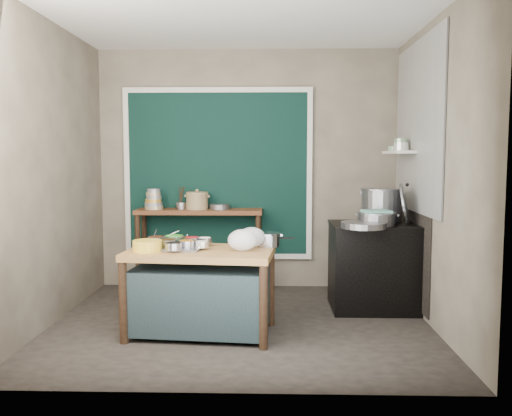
{
  "coord_description": "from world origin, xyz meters",
  "views": [
    {
      "loc": [
        0.28,
        -4.92,
        1.55
      ],
      "look_at": [
        0.14,
        0.25,
        1.06
      ],
      "focal_mm": 38.0,
      "sensor_mm": 36.0,
      "label": 1
    }
  ],
  "objects_px": {
    "yellow_basin": "(147,246)",
    "ceramic_crock": "(197,202)",
    "back_counter": "(200,250)",
    "saucepan": "(268,240)",
    "stove_block": "(376,268)",
    "steamer": "(376,219)",
    "prep_table": "(201,292)",
    "stock_pot": "(381,205)",
    "condiment_tray": "(175,247)",
    "utensil_cup": "(181,206)"
  },
  "relations": [
    {
      "from": "stove_block",
      "to": "steamer",
      "type": "height_order",
      "value": "steamer"
    },
    {
      "from": "back_counter",
      "to": "condiment_tray",
      "type": "xyz_separation_m",
      "value": [
        -0.01,
        -1.54,
        0.29
      ]
    },
    {
      "from": "condiment_tray",
      "to": "utensil_cup",
      "type": "height_order",
      "value": "utensil_cup"
    },
    {
      "from": "yellow_basin",
      "to": "utensil_cup",
      "type": "xyz_separation_m",
      "value": [
        0.01,
        1.69,
        0.19
      ]
    },
    {
      "from": "yellow_basin",
      "to": "back_counter",
      "type": "bearing_deg",
      "value": 82.56
    },
    {
      "from": "back_counter",
      "to": "steamer",
      "type": "bearing_deg",
      "value": -24.99
    },
    {
      "from": "stove_block",
      "to": "steamer",
      "type": "xyz_separation_m",
      "value": [
        -0.03,
        -0.14,
        0.52
      ]
    },
    {
      "from": "prep_table",
      "to": "back_counter",
      "type": "xyz_separation_m",
      "value": [
        -0.22,
        1.58,
        0.1
      ]
    },
    {
      "from": "back_counter",
      "to": "stove_block",
      "type": "height_order",
      "value": "back_counter"
    },
    {
      "from": "back_counter",
      "to": "stock_pot",
      "type": "distance_m",
      "value": 2.13
    },
    {
      "from": "back_counter",
      "to": "saucepan",
      "type": "height_order",
      "value": "back_counter"
    },
    {
      "from": "steamer",
      "to": "prep_table",
      "type": "bearing_deg",
      "value": -156.77
    },
    {
      "from": "stove_block",
      "to": "saucepan",
      "type": "height_order",
      "value": "saucepan"
    },
    {
      "from": "stock_pot",
      "to": "back_counter",
      "type": "bearing_deg",
      "value": 164.34
    },
    {
      "from": "ceramic_crock",
      "to": "condiment_tray",
      "type": "bearing_deg",
      "value": -89.61
    },
    {
      "from": "stove_block",
      "to": "utensil_cup",
      "type": "relative_size",
      "value": 6.76
    },
    {
      "from": "prep_table",
      "to": "back_counter",
      "type": "bearing_deg",
      "value": 103.09
    },
    {
      "from": "saucepan",
      "to": "stock_pot",
      "type": "height_order",
      "value": "stock_pot"
    },
    {
      "from": "steamer",
      "to": "condiment_tray",
      "type": "bearing_deg",
      "value": -160.37
    },
    {
      "from": "prep_table",
      "to": "yellow_basin",
      "type": "distance_m",
      "value": 0.62
    },
    {
      "from": "yellow_basin",
      "to": "stock_pot",
      "type": "bearing_deg",
      "value": 27.19
    },
    {
      "from": "condiment_tray",
      "to": "saucepan",
      "type": "height_order",
      "value": "saucepan"
    },
    {
      "from": "saucepan",
      "to": "prep_table",
      "type": "bearing_deg",
      "value": -169.39
    },
    {
      "from": "yellow_basin",
      "to": "ceramic_crock",
      "type": "xyz_separation_m",
      "value": [
        0.2,
        1.67,
        0.24
      ]
    },
    {
      "from": "prep_table",
      "to": "stock_pot",
      "type": "relative_size",
      "value": 2.83
    },
    {
      "from": "yellow_basin",
      "to": "ceramic_crock",
      "type": "bearing_deg",
      "value": 83.25
    },
    {
      "from": "back_counter",
      "to": "stove_block",
      "type": "bearing_deg",
      "value": -21.02
    },
    {
      "from": "back_counter",
      "to": "saucepan",
      "type": "xyz_separation_m",
      "value": [
        0.8,
        -1.39,
        0.34
      ]
    },
    {
      "from": "back_counter",
      "to": "condiment_tray",
      "type": "relative_size",
      "value": 2.92
    },
    {
      "from": "back_counter",
      "to": "condiment_tray",
      "type": "height_order",
      "value": "back_counter"
    },
    {
      "from": "saucepan",
      "to": "steamer",
      "type": "bearing_deg",
      "value": 18.67
    },
    {
      "from": "prep_table",
      "to": "saucepan",
      "type": "bearing_deg",
      "value": 23.16
    },
    {
      "from": "stove_block",
      "to": "yellow_basin",
      "type": "xyz_separation_m",
      "value": [
        -2.12,
        -0.95,
        0.37
      ]
    },
    {
      "from": "yellow_basin",
      "to": "saucepan",
      "type": "bearing_deg",
      "value": 16.02
    },
    {
      "from": "condiment_tray",
      "to": "steamer",
      "type": "distance_m",
      "value": 2.01
    },
    {
      "from": "ceramic_crock",
      "to": "back_counter",
      "type": "bearing_deg",
      "value": 31.48
    },
    {
      "from": "back_counter",
      "to": "ceramic_crock",
      "type": "distance_m",
      "value": 0.57
    },
    {
      "from": "back_counter",
      "to": "yellow_basin",
      "type": "xyz_separation_m",
      "value": [
        -0.22,
        -1.68,
        0.32
      ]
    },
    {
      "from": "saucepan",
      "to": "ceramic_crock",
      "type": "xyz_separation_m",
      "value": [
        -0.82,
        1.38,
        0.23
      ]
    },
    {
      "from": "back_counter",
      "to": "yellow_basin",
      "type": "relative_size",
      "value": 5.86
    },
    {
      "from": "stock_pot",
      "to": "steamer",
      "type": "xyz_separation_m",
      "value": [
        -0.11,
        -0.32,
        -0.11
      ]
    },
    {
      "from": "ceramic_crock",
      "to": "saucepan",
      "type": "bearing_deg",
      "value": -59.08
    },
    {
      "from": "condiment_tray",
      "to": "prep_table",
      "type": "bearing_deg",
      "value": -9.37
    },
    {
      "from": "prep_table",
      "to": "utensil_cup",
      "type": "distance_m",
      "value": 1.76
    },
    {
      "from": "steamer",
      "to": "utensil_cup",
      "type": "bearing_deg",
      "value": 157.04
    },
    {
      "from": "ceramic_crock",
      "to": "steamer",
      "type": "xyz_separation_m",
      "value": [
        1.89,
        -0.86,
        -0.1
      ]
    },
    {
      "from": "yellow_basin",
      "to": "steamer",
      "type": "bearing_deg",
      "value": 21.27
    },
    {
      "from": "condiment_tray",
      "to": "saucepan",
      "type": "xyz_separation_m",
      "value": [
        0.81,
        0.15,
        0.05
      ]
    },
    {
      "from": "prep_table",
      "to": "stove_block",
      "type": "distance_m",
      "value": 1.89
    },
    {
      "from": "back_counter",
      "to": "saucepan",
      "type": "bearing_deg",
      "value": -60.01
    }
  ]
}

